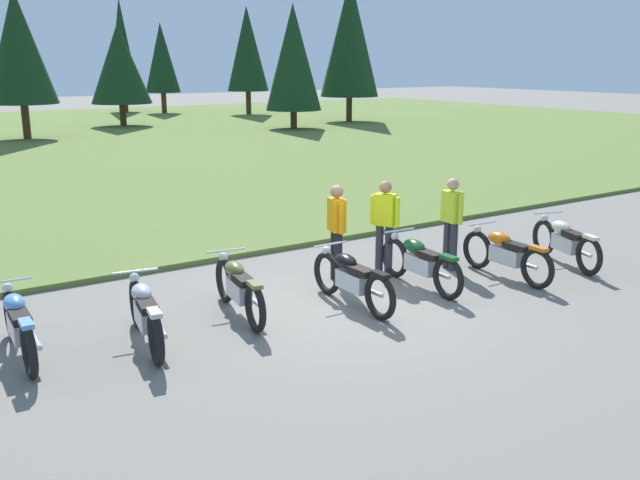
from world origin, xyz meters
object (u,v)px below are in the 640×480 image
at_px(motorcycle_silver, 145,313).
at_px(rider_checking_bike, 385,221).
at_px(motorcycle_sky_blue, 19,325).
at_px(motorcycle_british_green, 420,262).
at_px(motorcycle_black, 352,279).
at_px(motorcycle_cream, 565,241).
at_px(motorcycle_orange, 506,254).
at_px(rider_in_hivis_vest, 337,227).
at_px(motorcycle_olive, 239,287).
at_px(rider_near_row_end, 451,218).

bearing_deg(motorcycle_silver, rider_checking_bike, 9.63).
height_order(motorcycle_sky_blue, motorcycle_british_green, same).
relative_size(motorcycle_sky_blue, motorcycle_black, 1.00).
relative_size(motorcycle_british_green, motorcycle_cream, 1.04).
bearing_deg(motorcycle_black, motorcycle_orange, -5.79).
bearing_deg(motorcycle_silver, motorcycle_orange, -5.41).
xyz_separation_m(motorcycle_british_green, rider_in_hivis_vest, (-0.94, 1.10, 0.51)).
bearing_deg(motorcycle_black, motorcycle_british_green, 4.15).
bearing_deg(motorcycle_cream, motorcycle_british_green, 171.86).
bearing_deg(motorcycle_cream, motorcycle_silver, 175.43).
height_order(motorcycle_black, motorcycle_cream, same).
bearing_deg(motorcycle_olive, rider_near_row_end, 0.55).
bearing_deg(rider_checking_bike, motorcycle_cream, -24.22).
height_order(motorcycle_orange, rider_in_hivis_vest, rider_in_hivis_vest).
height_order(motorcycle_silver, rider_near_row_end, rider_near_row_end).
relative_size(motorcycle_silver, rider_in_hivis_vest, 1.25).
relative_size(motorcycle_silver, motorcycle_black, 0.99).
height_order(motorcycle_sky_blue, rider_in_hivis_vest, rider_in_hivis_vest).
relative_size(motorcycle_orange, motorcycle_cream, 1.04).
bearing_deg(motorcycle_orange, motorcycle_cream, -1.19).
bearing_deg(motorcycle_british_green, motorcycle_sky_blue, 173.84).
bearing_deg(motorcycle_cream, rider_checking_bike, 155.78).
xyz_separation_m(motorcycle_cream, rider_near_row_end, (-1.99, 0.97, 0.51)).
relative_size(motorcycle_olive, rider_checking_bike, 1.25).
xyz_separation_m(motorcycle_orange, rider_checking_bike, (-1.59, 1.39, 0.51)).
bearing_deg(motorcycle_sky_blue, motorcycle_british_green, -6.16).
height_order(motorcycle_sky_blue, rider_near_row_end, rider_near_row_end).
bearing_deg(rider_in_hivis_vest, motorcycle_silver, -166.16).
bearing_deg(rider_in_hivis_vest, rider_checking_bike, -7.64).
bearing_deg(motorcycle_sky_blue, rider_checking_bike, 2.82).
height_order(motorcycle_british_green, motorcycle_cream, same).
height_order(motorcycle_sky_blue, motorcycle_olive, same).
xyz_separation_m(motorcycle_silver, motorcycle_british_green, (4.68, -0.17, 0.00)).
xyz_separation_m(motorcycle_sky_blue, motorcycle_silver, (1.49, -0.49, 0.00)).
relative_size(motorcycle_sky_blue, rider_checking_bike, 1.26).
xyz_separation_m(motorcycle_olive, rider_checking_bike, (3.15, 0.50, 0.51)).
relative_size(motorcycle_black, motorcycle_cream, 1.03).
relative_size(motorcycle_sky_blue, motorcycle_orange, 1.00).
bearing_deg(motorcycle_orange, rider_near_row_end, 114.43).
bearing_deg(motorcycle_sky_blue, motorcycle_orange, -7.97).
relative_size(motorcycle_cream, rider_checking_bike, 1.22).
xyz_separation_m(motorcycle_olive, motorcycle_cream, (6.31, -0.92, 0.00)).
bearing_deg(motorcycle_sky_blue, motorcycle_silver, -18.31).
bearing_deg(motorcycle_olive, motorcycle_cream, -8.34).
bearing_deg(rider_checking_bike, motorcycle_sky_blue, -177.18).
height_order(rider_near_row_end, rider_checking_bike, same).
bearing_deg(rider_near_row_end, rider_in_hivis_vest, 164.57).
bearing_deg(motorcycle_orange, motorcycle_british_green, 165.28).
bearing_deg(rider_checking_bike, motorcycle_silver, -170.37).
relative_size(motorcycle_black, rider_in_hivis_vest, 1.26).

